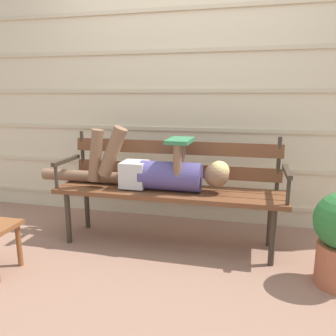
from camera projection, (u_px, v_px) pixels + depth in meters
The scene contains 4 objects.
ground_plane at pixel (164, 251), 2.67m from camera, with size 12.00×12.00×0.00m, color #936B56.
house_siding at pixel (185, 91), 3.15m from camera, with size 4.65×0.08×2.49m.
park_bench at pixel (170, 182), 2.75m from camera, with size 1.84×0.45×0.89m.
reclining_person at pixel (154, 171), 2.69m from camera, with size 1.63×0.26×0.51m.
Camera 1 is at (0.62, -2.39, 1.22)m, focal length 36.01 mm.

